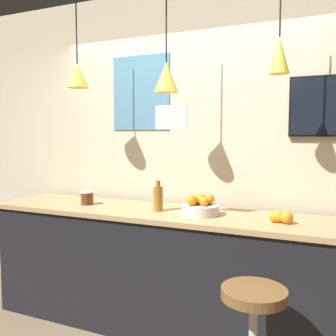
% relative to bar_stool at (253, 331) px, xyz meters
% --- Properties ---
extents(back_wall, '(8.00, 0.06, 2.90)m').
position_rel_bar_stool_xyz_m(back_wall, '(-0.82, 1.10, 0.96)').
color(back_wall, beige).
rests_on(back_wall, ground_plane).
extents(service_counter, '(3.10, 0.66, 0.99)m').
position_rel_bar_stool_xyz_m(service_counter, '(-0.82, 0.66, 0.01)').
color(service_counter, black).
rests_on(service_counter, ground_plane).
extents(bar_stool, '(0.43, 0.43, 0.74)m').
position_rel_bar_stool_xyz_m(bar_stool, '(0.00, 0.00, 0.00)').
color(bar_stool, '#B7B7BC').
rests_on(bar_stool, ground_plane).
extents(fruit_bowl, '(0.29, 0.29, 0.17)m').
position_rel_bar_stool_xyz_m(fruit_bowl, '(-0.54, 0.63, 0.56)').
color(fruit_bowl, beige).
rests_on(fruit_bowl, service_counter).
extents(orange_pile, '(0.16, 0.17, 0.09)m').
position_rel_bar_stool_xyz_m(orange_pile, '(0.05, 0.62, 0.54)').
color(orange_pile, orange).
rests_on(orange_pile, service_counter).
extents(juice_bottle, '(0.08, 0.08, 0.25)m').
position_rel_bar_stool_xyz_m(juice_bottle, '(-0.90, 0.63, 0.60)').
color(juice_bottle, olive).
rests_on(juice_bottle, service_counter).
extents(spread_jar, '(0.11, 0.11, 0.12)m').
position_rel_bar_stool_xyz_m(spread_jar, '(-1.59, 0.63, 0.56)').
color(spread_jar, '#562D19').
rests_on(spread_jar, service_counter).
extents(pendant_lamp_left, '(0.19, 0.19, 0.80)m').
position_rel_bar_stool_xyz_m(pendant_lamp_left, '(-1.67, 0.62, 1.62)').
color(pendant_lamp_left, black).
extents(pendant_lamp_middle, '(0.19, 0.19, 0.87)m').
position_rel_bar_stool_xyz_m(pendant_lamp_middle, '(-0.82, 0.62, 1.56)').
color(pendant_lamp_middle, black).
extents(pendant_lamp_right, '(0.14, 0.14, 0.79)m').
position_rel_bar_stool_xyz_m(pendant_lamp_right, '(0.02, 0.62, 1.66)').
color(pendant_lamp_right, black).
extents(mounted_tv, '(0.67, 0.04, 0.46)m').
position_rel_bar_stool_xyz_m(mounted_tv, '(0.38, 1.04, 1.33)').
color(mounted_tv, black).
extents(hanging_menu_board, '(0.24, 0.01, 0.17)m').
position_rel_bar_stool_xyz_m(hanging_menu_board, '(-0.69, 0.40, 1.24)').
color(hanging_menu_board, white).
extents(wall_poster, '(0.59, 0.01, 0.69)m').
position_rel_bar_stool_xyz_m(wall_poster, '(-1.28, 1.06, 1.50)').
color(wall_poster, teal).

